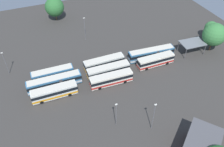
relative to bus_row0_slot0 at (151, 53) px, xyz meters
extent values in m
plane|color=#383533|center=(16.25, 2.43, -1.86)|extent=(112.21, 112.21, 0.00)
cube|color=teal|center=(0.05, 0.00, -0.02)|extent=(15.26, 3.86, 3.07)
cube|color=beige|center=(0.05, 0.00, 1.58)|extent=(14.64, 3.60, 0.14)
cube|color=black|center=(0.05, 0.00, 0.47)|extent=(15.34, 3.90, 0.98)
cube|color=silver|center=(0.05, 0.00, -0.88)|extent=(15.34, 3.90, 0.61)
cube|color=black|center=(7.59, -0.65, 0.57)|extent=(0.24, 2.12, 1.13)
cube|color=#47474C|center=(-1.60, 0.14, -0.02)|extent=(1.12, 2.70, 2.95)
cylinder|color=black|center=(4.82, 0.78, -1.36)|extent=(1.02, 0.38, 1.00)
cylinder|color=black|center=(4.62, -1.59, -1.36)|extent=(1.02, 0.38, 1.00)
cylinder|color=black|center=(-4.51, 1.58, -1.36)|extent=(1.02, 0.38, 1.00)
cylinder|color=black|center=(-4.71, -0.79, -1.36)|extent=(1.02, 0.38, 1.00)
cube|color=silver|center=(0.58, 3.68, -0.02)|extent=(11.90, 2.69, 3.07)
cube|color=beige|center=(0.58, 3.68, 1.58)|extent=(11.42, 2.48, 0.14)
cube|color=black|center=(0.58, 3.68, 0.47)|extent=(11.96, 2.73, 0.98)
cube|color=red|center=(0.58, 3.68, -0.88)|extent=(11.96, 2.73, 0.61)
cube|color=black|center=(6.52, 3.62, 0.57)|extent=(0.08, 2.12, 1.13)
cylinder|color=black|center=(4.27, 4.83, -1.36)|extent=(1.00, 0.31, 1.00)
cylinder|color=black|center=(4.25, 2.45, -1.36)|extent=(1.00, 0.31, 1.00)
cylinder|color=black|center=(-3.10, 4.90, -1.36)|extent=(1.00, 0.31, 1.00)
cylinder|color=black|center=(-3.12, 2.52, -1.36)|extent=(1.00, 0.31, 1.00)
cube|color=silver|center=(15.82, -1.40, -0.02)|extent=(12.59, 2.59, 3.07)
cube|color=beige|center=(15.82, -1.40, 1.58)|extent=(12.09, 2.38, 0.14)
cube|color=black|center=(15.82, -1.40, 0.47)|extent=(12.65, 2.63, 0.98)
cube|color=orange|center=(15.82, -1.40, -0.88)|extent=(12.65, 2.63, 0.61)
cube|color=black|center=(22.13, -1.41, 0.57)|extent=(0.06, 2.12, 1.13)
cylinder|color=black|center=(19.73, -0.22, -1.36)|extent=(1.00, 0.30, 1.00)
cylinder|color=black|center=(19.72, -2.60, -1.36)|extent=(1.00, 0.30, 1.00)
cylinder|color=black|center=(11.92, -0.21, -1.36)|extent=(1.00, 0.30, 1.00)
cylinder|color=black|center=(11.92, -2.59, -1.36)|extent=(1.00, 0.30, 1.00)
cube|color=silver|center=(15.94, 2.49, -0.02)|extent=(12.86, 2.87, 3.07)
cube|color=beige|center=(15.94, 2.49, 1.58)|extent=(12.34, 2.65, 0.14)
cube|color=black|center=(15.94, 2.49, 0.47)|extent=(12.93, 2.91, 0.98)
cube|color=orange|center=(15.94, 2.49, -0.88)|extent=(12.93, 2.91, 0.61)
cube|color=black|center=(22.36, 2.34, 0.57)|extent=(0.11, 2.12, 1.13)
cylinder|color=black|center=(19.94, 3.59, -1.36)|extent=(1.01, 0.32, 1.00)
cylinder|color=black|center=(19.88, 1.21, -1.36)|extent=(1.01, 0.32, 1.00)
cylinder|color=black|center=(12.00, 3.76, -1.36)|extent=(1.01, 0.32, 1.00)
cylinder|color=black|center=(11.95, 1.39, -1.36)|extent=(1.01, 0.32, 1.00)
cube|color=silver|center=(16.57, 6.23, -0.02)|extent=(12.48, 3.12, 3.07)
cube|color=beige|center=(16.57, 6.23, 1.58)|extent=(11.97, 2.89, 0.14)
cube|color=black|center=(16.57, 6.23, 0.47)|extent=(12.54, 3.16, 0.98)
cube|color=red|center=(16.57, 6.23, -0.88)|extent=(12.54, 3.16, 0.61)
cube|color=black|center=(22.76, 5.96, 0.57)|extent=(0.15, 2.12, 1.13)
cylinder|color=black|center=(20.45, 7.25, -1.36)|extent=(1.01, 0.34, 1.00)
cylinder|color=black|center=(20.35, 4.87, -1.36)|extent=(1.01, 0.34, 1.00)
cylinder|color=black|center=(12.79, 7.58, -1.36)|extent=(1.01, 0.34, 1.00)
cylinder|color=black|center=(12.69, 5.21, -1.36)|extent=(1.01, 0.34, 1.00)
cube|color=teal|center=(31.54, -2.15, -0.02)|extent=(12.06, 2.90, 3.07)
cube|color=beige|center=(31.54, -2.15, 1.58)|extent=(11.58, 2.68, 0.14)
cube|color=black|center=(31.54, -2.15, 0.47)|extent=(12.13, 2.94, 0.98)
cube|color=silver|center=(31.54, -2.15, -0.88)|extent=(12.13, 2.94, 0.61)
cube|color=black|center=(37.55, -2.30, 0.57)|extent=(0.12, 2.12, 1.13)
cylinder|color=black|center=(35.29, -1.06, -1.36)|extent=(1.01, 0.33, 1.00)
cylinder|color=black|center=(35.23, -3.43, -1.36)|extent=(1.01, 0.33, 1.00)
cylinder|color=black|center=(27.85, -0.86, -1.36)|extent=(1.01, 0.33, 1.00)
cylinder|color=black|center=(27.79, -3.24, -1.36)|extent=(1.01, 0.33, 1.00)
cube|color=teal|center=(31.80, 1.35, -0.02)|extent=(15.16, 2.97, 3.07)
cube|color=beige|center=(31.80, 1.35, 1.58)|extent=(14.55, 2.75, 0.14)
cube|color=black|center=(31.80, 1.35, 0.47)|extent=(15.24, 3.01, 0.98)
cube|color=silver|center=(31.80, 1.35, -0.88)|extent=(15.24, 3.01, 0.61)
cube|color=black|center=(39.37, 1.15, 0.57)|extent=(0.11, 2.12, 1.13)
cube|color=#47474C|center=(30.14, 1.39, -0.02)|extent=(0.97, 2.66, 2.95)
cylinder|color=black|center=(36.51, 2.42, -1.36)|extent=(1.01, 0.33, 1.00)
cylinder|color=black|center=(36.45, 0.04, -1.36)|extent=(1.01, 0.33, 1.00)
cylinder|color=black|center=(27.16, 2.66, -1.36)|extent=(1.01, 0.33, 1.00)
cylinder|color=black|center=(27.10, 0.28, -1.36)|extent=(1.01, 0.33, 1.00)
cube|color=silver|center=(32.64, 5.17, -0.02)|extent=(12.27, 2.83, 3.07)
cube|color=beige|center=(32.64, 5.17, 1.58)|extent=(11.78, 2.61, 0.14)
cube|color=black|center=(32.64, 5.17, 0.47)|extent=(12.33, 2.87, 0.98)
cube|color=orange|center=(32.64, 5.17, -0.88)|extent=(12.33, 2.87, 0.61)
cube|color=black|center=(38.76, 5.05, 0.57)|extent=(0.10, 2.12, 1.13)
cylinder|color=black|center=(36.45, 6.29, -1.36)|extent=(1.01, 0.32, 1.00)
cylinder|color=black|center=(36.40, 3.91, -1.36)|extent=(1.01, 0.32, 1.00)
cylinder|color=black|center=(28.87, 6.44, -1.36)|extent=(1.01, 0.32, 1.00)
cylinder|color=black|center=(28.83, 4.06, -1.36)|extent=(1.01, 0.32, 1.00)
cube|color=maroon|center=(7.45, 34.00, 0.85)|extent=(10.72, 10.33, 5.41)
cube|color=#4C4C51|center=(7.45, 34.00, 3.73)|extent=(11.36, 10.95, 0.36)
cube|color=black|center=(4.03, 31.27, -0.76)|extent=(1.17, 1.44, 2.20)
cube|color=slate|center=(-13.77, 2.45, 2.09)|extent=(8.14, 5.74, 0.20)
cylinder|color=#59595B|center=(-10.02, 4.50, 0.07)|extent=(0.20, 0.20, 3.85)
cylinder|color=#59595B|center=(-10.34, -0.10, 0.07)|extent=(0.20, 0.20, 3.85)
cylinder|color=#59595B|center=(-17.20, 5.00, 0.07)|extent=(0.20, 0.20, 3.85)
cylinder|color=#59595B|center=(-17.52, 0.40, 0.07)|extent=(0.20, 0.20, 3.85)
cylinder|color=slate|center=(43.53, -9.68, 1.91)|extent=(0.16, 0.16, 7.54)
cube|color=silver|center=(43.53, -9.68, 5.86)|extent=(0.56, 0.28, 0.20)
cylinder|color=slate|center=(16.42, -18.53, 2.38)|extent=(0.16, 0.16, 8.48)
cube|color=silver|center=(16.42, -18.53, 6.80)|extent=(0.56, 0.28, 0.20)
cylinder|color=slate|center=(20.99, 20.09, 1.84)|extent=(0.16, 0.16, 7.40)
cube|color=silver|center=(20.99, 20.09, 5.72)|extent=(0.56, 0.28, 0.20)
cylinder|color=slate|center=(13.47, 24.22, 2.36)|extent=(0.16, 0.16, 8.43)
cube|color=silver|center=(13.47, 24.22, 6.75)|extent=(0.56, 0.28, 0.20)
cylinder|color=brown|center=(-20.66, 3.76, -0.34)|extent=(0.44, 0.44, 3.04)
sphere|color=#387A3D|center=(-20.66, 3.76, 4.38)|extent=(7.52, 7.52, 7.52)
cylinder|color=brown|center=(23.03, -36.93, -0.64)|extent=(0.44, 0.44, 2.44)
sphere|color=#2D6B33|center=(23.03, -36.93, 3.73)|extent=(7.40, 7.40, 7.40)
cylinder|color=brown|center=(-24.89, -2.13, -0.55)|extent=(0.44, 0.44, 2.62)
sphere|color=#387A3D|center=(-24.89, -2.13, 2.70)|extent=(4.56, 4.56, 4.56)
camera|label=1|loc=(35.05, 51.77, 45.81)|focal=37.85mm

